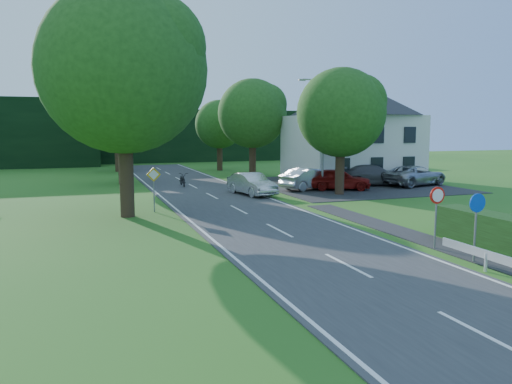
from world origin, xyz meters
name	(u,v)px	position (x,y,z in m)	size (l,w,h in m)	color
road	(264,223)	(0.00, 20.00, 0.02)	(7.00, 80.00, 0.04)	#353638
parking_pad	(348,185)	(12.00, 33.00, 0.02)	(14.00, 16.00, 0.04)	#232325
line_edge_left	(197,227)	(-3.25, 20.00, 0.04)	(0.12, 80.00, 0.01)	white
line_edge_right	(324,218)	(3.25, 20.00, 0.04)	(0.12, 80.00, 0.01)	white
line_centre	(264,222)	(0.00, 20.00, 0.04)	(0.12, 80.00, 0.01)	white
tree_main	(124,102)	(-6.00, 24.00, 5.82)	(9.40, 9.40, 11.64)	#1E4815
tree_left_far	(121,131)	(-5.00, 40.00, 4.29)	(7.00, 7.00, 8.58)	#1E4815
tree_right_far	(252,128)	(7.00, 42.00, 4.54)	(7.40, 7.40, 9.09)	#1E4815
tree_left_back	(117,133)	(-4.50, 52.00, 4.04)	(6.60, 6.60, 8.07)	#1E4815
tree_right_back	(220,135)	(6.00, 50.00, 3.78)	(6.20, 6.20, 7.56)	#1E4815
tree_right_mid	(341,132)	(8.50, 28.00, 4.29)	(7.00, 7.00, 8.58)	#1E4815
treeline_right	(203,136)	(8.00, 66.00, 3.50)	(30.00, 5.00, 7.00)	black
house_white	(352,130)	(14.00, 36.00, 4.41)	(10.60, 8.40, 8.60)	silver
streetlight	(321,129)	(8.06, 30.00, 4.46)	(2.03, 0.18, 8.00)	gray
sign_roundabout	(477,214)	(4.30, 10.98, 1.67)	(0.64, 0.08, 2.37)	gray
sign_speed_limit	(437,203)	(4.30, 12.97, 1.77)	(0.64, 0.11, 2.37)	gray
sign_priority_left	(154,181)	(-4.50, 24.98, 1.72)	(0.78, 0.09, 2.44)	gray
moving_car	(252,184)	(2.70, 29.64, 0.78)	(1.57, 4.50, 1.48)	silver
motorcycle	(183,179)	(-0.74, 36.26, 0.57)	(0.71, 2.03, 1.07)	black
parked_car_red	(338,179)	(9.59, 30.17, 0.83)	(1.88, 4.66, 1.59)	maroon
parked_car_silver_a	(310,179)	(7.74, 31.09, 0.83)	(1.67, 4.80, 1.58)	silver
parked_car_grey	(372,175)	(13.58, 31.92, 0.86)	(2.30, 5.67, 1.65)	#444548
parked_car_silver_b	(414,175)	(16.63, 30.68, 0.83)	(2.63, 5.69, 1.58)	#9E9FA5
parasol	(331,171)	(11.27, 34.51, 1.05)	(2.21, 2.25, 2.02)	red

